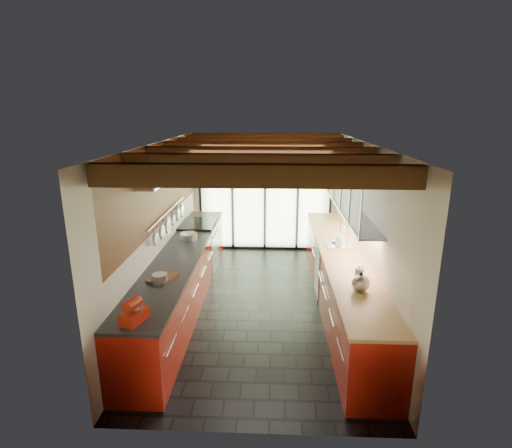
# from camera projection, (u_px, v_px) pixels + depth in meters

# --- Properties ---
(ground) EXTENTS (5.50, 5.50, 0.00)m
(ground) POSITION_uv_depth(u_px,v_px,m) (261.00, 304.00, 6.58)
(ground) COLOR black
(ground) RESTS_ON ground
(room_shell) EXTENTS (5.50, 5.50, 5.50)m
(room_shell) POSITION_uv_depth(u_px,v_px,m) (261.00, 206.00, 6.12)
(room_shell) COLOR silver
(room_shell) RESTS_ON ground
(ceiling_beams) EXTENTS (3.14, 5.06, 4.90)m
(ceiling_beams) POSITION_uv_depth(u_px,v_px,m) (262.00, 150.00, 6.26)
(ceiling_beams) COLOR #593316
(ceiling_beams) RESTS_ON ground
(glass_door) EXTENTS (2.95, 0.10, 2.90)m
(glass_door) POSITION_uv_depth(u_px,v_px,m) (265.00, 177.00, 8.71)
(glass_door) COLOR #C6EAAD
(glass_door) RESTS_ON ground
(left_counter) EXTENTS (0.68, 5.00, 0.92)m
(left_counter) POSITION_uv_depth(u_px,v_px,m) (183.00, 276.00, 6.50)
(left_counter) COLOR #A5190E
(left_counter) RESTS_ON ground
(range_stove) EXTENTS (0.66, 0.90, 0.97)m
(range_stove) POSITION_uv_depth(u_px,v_px,m) (199.00, 247.00, 7.89)
(range_stove) COLOR silver
(range_stove) RESTS_ON ground
(right_counter) EXTENTS (0.68, 5.00, 0.92)m
(right_counter) POSITION_uv_depth(u_px,v_px,m) (340.00, 279.00, 6.40)
(right_counter) COLOR #A5190E
(right_counter) RESTS_ON ground
(sink_assembly) EXTENTS (0.45, 0.52, 0.43)m
(sink_assembly) POSITION_uv_depth(u_px,v_px,m) (339.00, 242.00, 6.64)
(sink_assembly) COLOR silver
(sink_assembly) RESTS_ON right_counter
(upper_cabinets_right) EXTENTS (0.34, 3.00, 3.00)m
(upper_cabinets_right) POSITION_uv_depth(u_px,v_px,m) (352.00, 190.00, 6.30)
(upper_cabinets_right) COLOR silver
(upper_cabinets_right) RESTS_ON ground
(left_wall_fixtures) EXTENTS (0.28, 2.60, 0.96)m
(left_wall_fixtures) POSITION_uv_depth(u_px,v_px,m) (170.00, 192.00, 6.38)
(left_wall_fixtures) COLOR silver
(left_wall_fixtures) RESTS_ON ground
(stand_mixer) EXTENTS (0.26, 0.35, 0.28)m
(stand_mixer) POSITION_uv_depth(u_px,v_px,m) (134.00, 312.00, 4.19)
(stand_mixer) COLOR #AC220D
(stand_mixer) RESTS_ON left_counter
(pot_large) EXTENTS (0.22, 0.22, 0.12)m
(pot_large) POSITION_uv_depth(u_px,v_px,m) (160.00, 279.00, 5.14)
(pot_large) COLOR silver
(pot_large) RESTS_ON left_counter
(pot_small) EXTENTS (0.32, 0.32, 0.11)m
(pot_small) POSITION_uv_depth(u_px,v_px,m) (189.00, 236.00, 6.87)
(pot_small) COLOR silver
(pot_small) RESTS_ON left_counter
(cutting_board) EXTENTS (0.38, 0.45, 0.03)m
(cutting_board) POSITION_uv_depth(u_px,v_px,m) (163.00, 278.00, 5.28)
(cutting_board) COLOR brown
(cutting_board) RESTS_ON left_counter
(kettle) EXTENTS (0.27, 0.30, 0.27)m
(kettle) POSITION_uv_depth(u_px,v_px,m) (361.00, 282.00, 4.91)
(kettle) COLOR silver
(kettle) RESTS_ON right_counter
(paper_towel) EXTENTS (0.13, 0.13, 0.28)m
(paper_towel) POSITION_uv_depth(u_px,v_px,m) (359.00, 277.00, 5.03)
(paper_towel) COLOR white
(paper_towel) RESTS_ON right_counter
(soap_bottle) EXTENTS (0.13, 0.13, 0.22)m
(soap_bottle) POSITION_uv_depth(u_px,v_px,m) (339.00, 239.00, 6.55)
(soap_bottle) COLOR silver
(soap_bottle) RESTS_ON right_counter
(bowl) EXTENTS (0.24, 0.24, 0.05)m
(bowl) POSITION_uv_depth(u_px,v_px,m) (338.00, 242.00, 6.69)
(bowl) COLOR silver
(bowl) RESTS_ON right_counter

